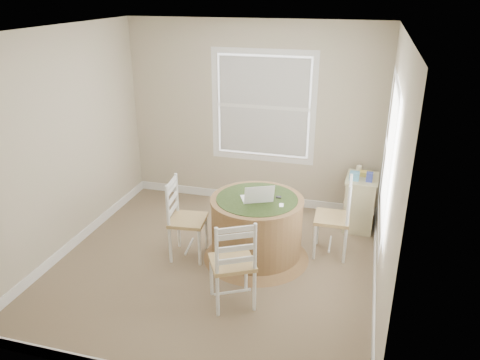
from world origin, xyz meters
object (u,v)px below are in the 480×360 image
(chair_near, at_px, (232,262))
(chair_right, at_px, (332,218))
(chair_left, at_px, (188,220))
(round_table, at_px, (257,226))
(corner_chest, at_px, (360,202))
(laptop, at_px, (257,198))

(chair_near, xyz_separation_m, chair_right, (0.86, 1.22, 0.00))
(chair_left, bearing_deg, chair_near, -140.64)
(round_table, bearing_deg, corner_chest, 34.54)
(chair_left, relative_size, chair_near, 1.00)
(chair_near, xyz_separation_m, corner_chest, (1.16, 2.00, -0.12))
(laptop, distance_m, corner_chest, 1.66)
(chair_right, distance_m, laptop, 0.95)
(chair_left, bearing_deg, corner_chest, -62.78)
(chair_left, bearing_deg, laptop, -86.88)
(laptop, relative_size, corner_chest, 0.60)
(chair_right, bearing_deg, chair_left, -74.02)
(chair_near, xyz_separation_m, laptop, (0.04, 0.86, 0.32))
(corner_chest, bearing_deg, round_table, -133.89)
(chair_near, bearing_deg, chair_right, -153.70)
(round_table, height_order, laptop, laptop)
(chair_left, xyz_separation_m, chair_near, (0.75, -0.72, 0.00))
(chair_left, relative_size, corner_chest, 1.34)
(chair_right, xyz_separation_m, laptop, (-0.82, -0.37, 0.32))
(round_table, bearing_deg, chair_left, -176.88)
(chair_near, height_order, chair_right, same)
(round_table, relative_size, laptop, 2.92)
(laptop, bearing_deg, chair_right, 178.14)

